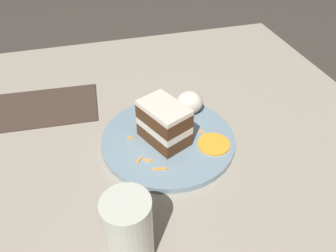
% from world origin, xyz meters
% --- Properties ---
extents(ground_plane, '(6.00, 6.00, 0.00)m').
position_xyz_m(ground_plane, '(0.00, 0.00, 0.00)').
color(ground_plane, '#38332D').
rests_on(ground_plane, ground).
extents(dining_table, '(0.98, 0.98, 0.04)m').
position_xyz_m(dining_table, '(0.00, 0.00, 0.02)').
color(dining_table, gray).
rests_on(dining_table, ground).
extents(plate, '(0.29, 0.29, 0.01)m').
position_xyz_m(plate, '(0.02, 0.04, 0.05)').
color(plate, gray).
rests_on(plate, dining_table).
extents(cake_slice, '(0.10, 0.12, 0.09)m').
position_xyz_m(cake_slice, '(0.03, 0.05, 0.10)').
color(cake_slice, '#4C2D19').
rests_on(cake_slice, plate).
extents(cream_dollop, '(0.06, 0.06, 0.05)m').
position_xyz_m(cream_dollop, '(-0.05, -0.03, 0.08)').
color(cream_dollop, silver).
rests_on(cream_dollop, plate).
extents(orange_garnish, '(0.07, 0.07, 0.00)m').
position_xyz_m(orange_garnish, '(-0.07, 0.09, 0.06)').
color(orange_garnish, orange).
rests_on(orange_garnish, plate).
extents(carrot_shreds_scatter, '(0.17, 0.20, 0.00)m').
position_xyz_m(carrot_shreds_scatter, '(0.02, 0.04, 0.05)').
color(carrot_shreds_scatter, orange).
rests_on(carrot_shreds_scatter, plate).
extents(drinking_glass, '(0.07, 0.07, 0.12)m').
position_xyz_m(drinking_glass, '(0.14, 0.27, 0.09)').
color(drinking_glass, beige).
rests_on(drinking_glass, dining_table).
extents(menu_card, '(0.28, 0.17, 0.00)m').
position_xyz_m(menu_card, '(0.29, -0.16, 0.04)').
color(menu_card, '#423328').
rests_on(menu_card, dining_table).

